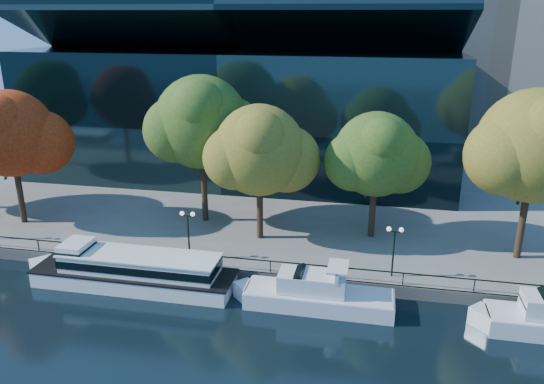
% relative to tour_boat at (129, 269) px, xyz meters
% --- Properties ---
extents(ground, '(160.00, 160.00, 0.00)m').
position_rel_tour_boat_xyz_m(ground, '(5.65, -0.87, -1.39)').
color(ground, black).
rests_on(ground, ground).
extents(promenade, '(90.00, 67.08, 1.00)m').
position_rel_tour_boat_xyz_m(promenade, '(5.65, 35.51, -0.89)').
color(promenade, slate).
rests_on(promenade, ground).
extents(railing, '(88.20, 0.08, 0.99)m').
position_rel_tour_boat_xyz_m(railing, '(5.65, 2.38, 0.55)').
color(railing, black).
rests_on(railing, promenade).
extents(convention_building, '(50.00, 24.57, 21.43)m').
position_rel_tour_boat_xyz_m(convention_building, '(1.65, 30.92, 7.12)').
color(convention_building, black).
rests_on(convention_building, ground).
extents(tour_boat, '(17.22, 3.84, 3.27)m').
position_rel_tour_boat_xyz_m(tour_boat, '(0.00, 0.00, 0.00)').
color(tour_boat, white).
rests_on(tour_boat, ground).
extents(cruiser_near, '(11.73, 3.02, 3.40)m').
position_rel_tour_boat_xyz_m(cruiser_near, '(14.28, -0.30, -0.33)').
color(cruiser_near, white).
rests_on(cruiser_near, ground).
extents(tree_1, '(9.93, 8.15, 12.61)m').
position_rel_tour_boat_xyz_m(tree_1, '(-14.51, 7.88, 8.08)').
color(tree_1, black).
rests_on(tree_1, promenade).
extents(tree_2, '(10.72, 8.79, 13.90)m').
position_rel_tour_boat_xyz_m(tree_2, '(2.47, 11.73, 9.03)').
color(tree_2, black).
rests_on(tree_2, promenade).
extents(tree_3, '(9.76, 8.00, 11.94)m').
position_rel_tour_boat_xyz_m(tree_3, '(8.55, 8.73, 7.48)').
color(tree_3, black).
rests_on(tree_3, promenade).
extents(tree_4, '(9.14, 7.50, 11.25)m').
position_rel_tour_boat_xyz_m(tree_4, '(18.26, 11.02, 7.05)').
color(tree_4, black).
rests_on(tree_4, promenade).
extents(tree_5, '(11.05, 9.06, 13.83)m').
position_rel_tour_boat_xyz_m(tree_5, '(30.17, 8.96, 8.82)').
color(tree_5, black).
rests_on(tree_5, promenade).
extents(lamp_1, '(1.26, 0.36, 4.03)m').
position_rel_tour_boat_xyz_m(lamp_1, '(3.62, 3.63, 2.59)').
color(lamp_1, black).
rests_on(lamp_1, promenade).
extents(lamp_2, '(1.26, 0.36, 4.03)m').
position_rel_tour_boat_xyz_m(lamp_2, '(19.86, 3.63, 2.59)').
color(lamp_2, black).
rests_on(lamp_2, promenade).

